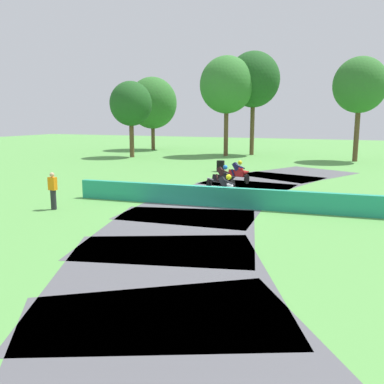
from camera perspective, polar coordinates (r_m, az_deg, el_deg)
The scene contains 14 objects.
ground_plane at distance 19.04m, azimuth 1.16°, elevation -1.84°, with size 120.00×120.00×0.00m, color #569947.
track_asphalt at distance 18.65m, azimuth 5.78°, elevation -2.14°, with size 11.60×33.64×0.01m.
safety_barrier at distance 18.15m, azimuth 16.05°, elevation -1.40°, with size 0.30×21.93×0.90m, color #239375.
motorcycle_lead_red at distance 25.54m, azimuth 6.29°, elevation 2.69°, with size 1.71×0.94×1.43m.
motorcycle_chase_black at distance 23.36m, azimuth 4.22°, elevation 1.97°, with size 1.70×0.90×1.42m.
motorcycle_trailing_white at distance 19.49m, azimuth 4.67°, elevation 0.32°, with size 1.69×0.83×1.43m.
tire_stack_near at distance 30.81m, azimuth 3.91°, elevation 3.55°, with size 0.58×0.58×0.80m.
tire_stack_mid_a at distance 20.98m, azimuth -9.84°, elevation -0.03°, with size 0.67×0.67×0.60m.
track_marshal at distance 19.05m, azimuth -18.45°, elevation 0.14°, with size 0.34×0.24×1.63m.
tree_far_left at distance 44.62m, azimuth 8.38°, elevation 14.91°, with size 5.37×5.37×10.53m.
tree_far_right at distance 41.93m, azimuth -8.35°, elevation 11.80°, with size 4.10×4.10×7.37m.
tree_mid_rise at distance 40.46m, azimuth 21.94°, elevation 13.35°, with size 4.63×4.63×9.14m.
tree_behind_barrier at distance 43.07m, azimuth 4.76°, elevation 14.34°, with size 5.38×5.38×9.92m.
tree_distant at distance 51.05m, azimuth -5.41°, elevation 11.99°, with size 5.78×5.78×8.60m.
Camera 1 is at (6.74, -17.36, 4.00)m, focal length 39.08 mm.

